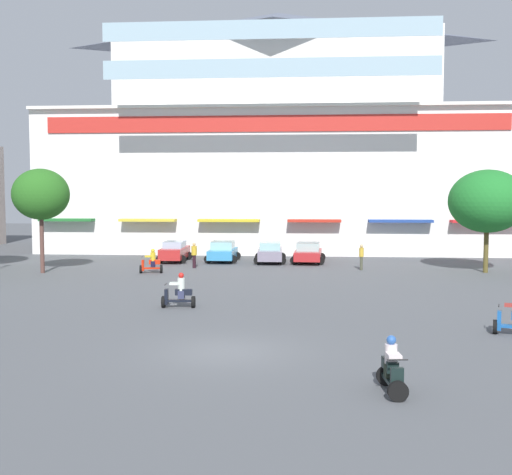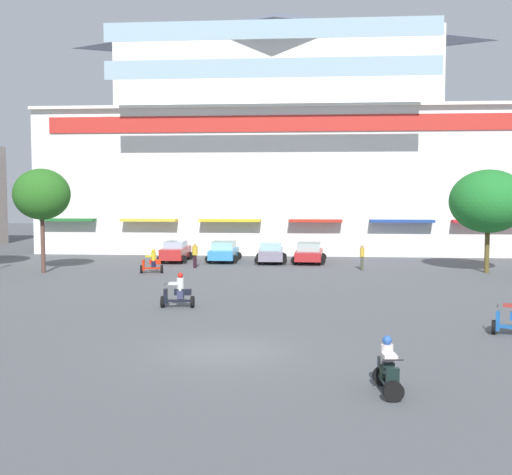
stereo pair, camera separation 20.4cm
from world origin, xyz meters
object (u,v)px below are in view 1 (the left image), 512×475
(plaza_tree_0, at_px, (41,195))
(pedestrian_0, at_px, (361,255))
(parked_car_0, at_px, (175,251))
(parked_car_2, at_px, (270,252))
(plaza_tree_1, at_px, (487,201))
(pedestrian_1, at_px, (194,254))
(parked_car_3, at_px, (308,253))
(scooter_rider_4, at_px, (151,263))
(scooter_rider_1, at_px, (179,293))
(scooter_rider_0, at_px, (392,370))
(parked_car_1, at_px, (223,251))

(plaza_tree_0, distance_m, pedestrian_0, 20.88)
(parked_car_0, xyz_separation_m, parked_car_2, (7.03, -0.07, -0.02))
(plaza_tree_1, height_order, pedestrian_1, plaza_tree_1)
(plaza_tree_1, relative_size, parked_car_3, 1.55)
(parked_car_3, bearing_deg, scooter_rider_4, -146.56)
(scooter_rider_1, height_order, pedestrian_1, pedestrian_1)
(plaza_tree_0, height_order, plaza_tree_1, plaza_tree_0)
(plaza_tree_1, relative_size, parked_car_2, 1.53)
(pedestrian_0, xyz_separation_m, pedestrian_1, (-11.14, 0.27, -0.02))
(scooter_rider_4, relative_size, pedestrian_1, 0.91)
(plaza_tree_1, bearing_deg, scooter_rider_4, -174.78)
(scooter_rider_4, height_order, pedestrian_1, pedestrian_1)
(scooter_rider_4, bearing_deg, parked_car_0, 89.01)
(parked_car_3, height_order, scooter_rider_0, scooter_rider_0)
(pedestrian_1, bearing_deg, plaza_tree_0, -160.23)
(plaza_tree_1, distance_m, pedestrian_1, 19.26)
(parked_car_3, relative_size, pedestrian_1, 2.46)
(parked_car_0, xyz_separation_m, scooter_rider_4, (-0.11, -6.60, -0.12))
(plaza_tree_0, relative_size, parked_car_0, 1.60)
(plaza_tree_0, height_order, parked_car_2, plaza_tree_0)
(plaza_tree_1, bearing_deg, scooter_rider_1, -141.73)
(parked_car_0, relative_size, pedestrian_1, 2.40)
(parked_car_3, bearing_deg, pedestrian_1, -154.54)
(plaza_tree_0, bearing_deg, parked_car_3, 22.43)
(pedestrian_1, bearing_deg, plaza_tree_1, -2.89)
(parked_car_2, xyz_separation_m, scooter_rider_0, (4.76, -29.37, -0.14))
(scooter_rider_1, bearing_deg, parked_car_0, 102.35)
(parked_car_0, bearing_deg, parked_car_1, 3.93)
(pedestrian_0, bearing_deg, parked_car_1, 156.49)
(scooter_rider_0, relative_size, scooter_rider_1, 0.96)
(scooter_rider_0, relative_size, scooter_rider_4, 0.97)
(plaza_tree_1, bearing_deg, parked_car_0, 167.47)
(parked_car_1, bearing_deg, pedestrian_0, -23.51)
(parked_car_3, relative_size, scooter_rider_4, 2.71)
(parked_car_1, relative_size, parked_car_2, 0.94)
(plaza_tree_1, relative_size, pedestrian_0, 3.86)
(plaza_tree_1, distance_m, scooter_rider_1, 22.06)
(scooter_rider_0, bearing_deg, scooter_rider_4, 117.52)
(parked_car_1, distance_m, pedestrian_0, 10.59)
(parked_car_1, height_order, scooter_rider_1, scooter_rider_1)
(parked_car_0, distance_m, scooter_rider_4, 6.60)
(pedestrian_0, bearing_deg, scooter_rider_4, -168.92)
(parked_car_2, distance_m, pedestrian_1, 6.13)
(scooter_rider_1, bearing_deg, parked_car_2, 80.35)
(plaza_tree_0, relative_size, pedestrian_1, 3.85)
(parked_car_2, xyz_separation_m, pedestrian_0, (6.21, -3.91, 0.24))
(parked_car_1, distance_m, scooter_rider_4, 7.75)
(parked_car_3, height_order, pedestrian_1, pedestrian_1)
(plaza_tree_1, height_order, parked_car_2, plaza_tree_1)
(pedestrian_0, bearing_deg, scooter_rider_1, -123.28)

